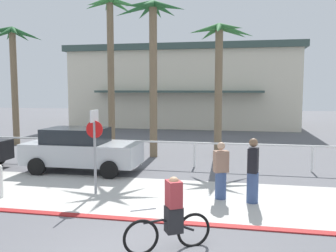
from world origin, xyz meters
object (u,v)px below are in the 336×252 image
(palm_tree_1, at_px, (111,41))
(cyclist_black_0, at_px, (171,215))
(palm_tree_3, at_px, (220,55))
(pedestrian_1, at_px, (221,173))
(car_silver_1, at_px, (81,149))
(pedestrian_0, at_px, (253,173))
(palm_tree_0, at_px, (13,55))
(stop_sign_bike_lane, at_px, (95,140))
(palm_tree_2, at_px, (152,39))

(palm_tree_1, relative_size, cyclist_black_0, 5.03)
(palm_tree_3, height_order, pedestrian_1, palm_tree_3)
(palm_tree_3, bearing_deg, cyclist_black_0, -91.79)
(car_silver_1, distance_m, cyclist_black_0, 7.64)
(pedestrian_0, bearing_deg, cyclist_black_0, -116.74)
(palm_tree_0, relative_size, cyclist_black_0, 4.16)
(palm_tree_3, distance_m, cyclist_black_0, 11.32)
(stop_sign_bike_lane, distance_m, pedestrian_1, 3.85)
(cyclist_black_0, bearing_deg, pedestrian_0, 63.26)
(palm_tree_3, relative_size, pedestrian_0, 3.41)
(palm_tree_2, height_order, palm_tree_3, palm_tree_2)
(palm_tree_1, xyz_separation_m, pedestrian_0, (7.19, -8.57, -4.90))
(car_silver_1, xyz_separation_m, pedestrian_1, (5.46, -2.52, -0.10))
(palm_tree_2, distance_m, pedestrian_1, 8.43)
(palm_tree_0, relative_size, palm_tree_1, 0.83)
(palm_tree_1, bearing_deg, cyclist_black_0, -65.13)
(cyclist_black_0, xyz_separation_m, pedestrian_1, (0.79, 3.52, 0.08))
(palm_tree_1, xyz_separation_m, palm_tree_2, (2.81, -2.29, -0.30))
(pedestrian_1, bearing_deg, pedestrian_0, -12.71)
(palm_tree_0, distance_m, palm_tree_2, 8.79)
(palm_tree_1, bearing_deg, pedestrian_1, -53.04)
(palm_tree_2, xyz_separation_m, palm_tree_3, (3.03, 0.94, -0.67))
(pedestrian_0, height_order, pedestrian_1, pedestrian_0)
(palm_tree_1, height_order, car_silver_1, palm_tree_1)
(stop_sign_bike_lane, bearing_deg, palm_tree_3, 65.67)
(stop_sign_bike_lane, relative_size, palm_tree_0, 0.39)
(palm_tree_1, height_order, pedestrian_0, palm_tree_1)
(stop_sign_bike_lane, xyz_separation_m, palm_tree_1, (-2.56, 8.61, 4.08))
(pedestrian_0, bearing_deg, palm_tree_1, 129.98)
(palm_tree_2, xyz_separation_m, pedestrian_0, (4.37, -6.28, -4.60))
(palm_tree_1, distance_m, palm_tree_2, 3.64)
(palm_tree_0, height_order, pedestrian_0, palm_tree_0)
(stop_sign_bike_lane, xyz_separation_m, palm_tree_3, (3.28, 7.26, 3.12))
(car_silver_1, height_order, pedestrian_1, car_silver_1)
(palm_tree_0, xyz_separation_m, pedestrian_0, (12.91, -8.37, -4.22))
(palm_tree_3, height_order, pedestrian_0, palm_tree_3)
(stop_sign_bike_lane, distance_m, palm_tree_1, 9.87)
(stop_sign_bike_lane, height_order, pedestrian_1, stop_sign_bike_lane)
(cyclist_black_0, distance_m, pedestrian_1, 3.61)
(cyclist_black_0, bearing_deg, stop_sign_bike_lane, 131.94)
(palm_tree_0, distance_m, pedestrian_1, 15.16)
(palm_tree_1, relative_size, palm_tree_2, 1.12)
(car_silver_1, bearing_deg, cyclist_black_0, -52.32)
(palm_tree_0, relative_size, palm_tree_2, 0.92)
(palm_tree_0, distance_m, pedestrian_0, 15.95)
(cyclist_black_0, bearing_deg, palm_tree_3, 88.21)
(pedestrian_1, bearing_deg, cyclist_black_0, -102.57)
(palm_tree_0, height_order, pedestrian_1, palm_tree_0)
(pedestrian_0, bearing_deg, palm_tree_0, 147.02)
(stop_sign_bike_lane, height_order, car_silver_1, stop_sign_bike_lane)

